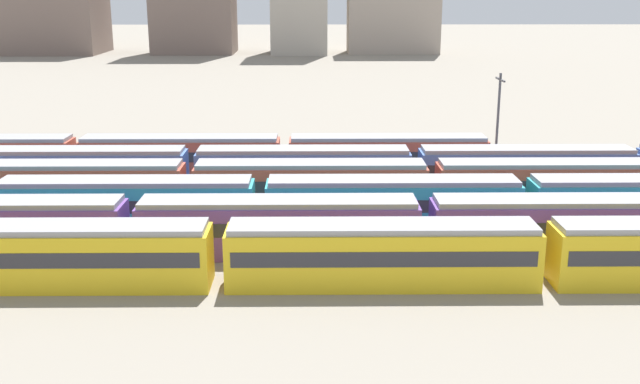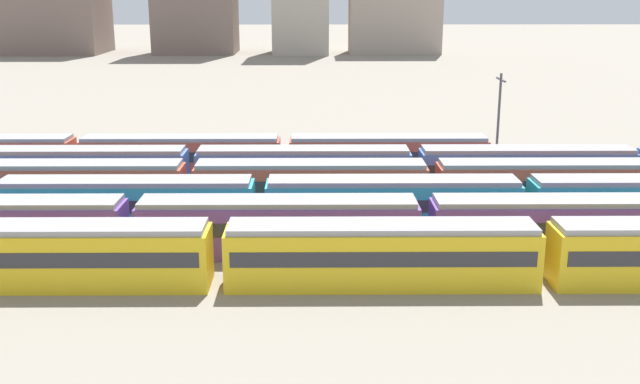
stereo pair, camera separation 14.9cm
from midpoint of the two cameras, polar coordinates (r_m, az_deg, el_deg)
ground_plane at (r=59.92m, az=-21.13°, el=-1.92°), size 600.00×600.00×0.00m
train_track_0 at (r=45.16m, az=16.88°, el=-4.52°), size 112.50×3.06×3.75m
train_track_1 at (r=48.10m, az=-3.13°, el=-2.63°), size 55.80×3.06×3.75m
train_track_2 at (r=53.15m, az=-4.54°, el=-0.90°), size 74.70×3.06×3.75m
train_track_4 at (r=63.65m, az=7.34°, el=1.76°), size 74.70×3.06×3.75m
train_track_5 at (r=69.19m, az=-10.49°, el=2.73°), size 55.80×3.06×3.75m
catenary_pole_1 at (r=72.81m, az=13.57°, el=5.71°), size 0.24×3.20×9.04m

